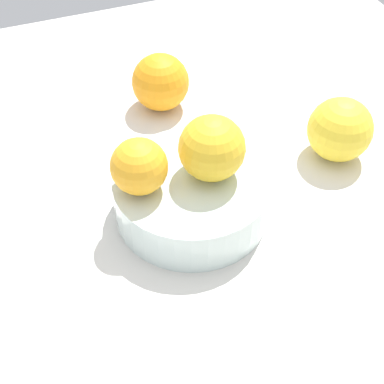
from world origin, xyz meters
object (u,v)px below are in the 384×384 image
at_px(fruit_bowl, 192,196).
at_px(folded_napkin, 292,375).
at_px(orange_in_bowl_0, 139,166).
at_px(orange_in_bowl_1, 211,147).
at_px(orange_loose_0, 340,129).
at_px(orange_loose_1, 161,82).

height_order(fruit_bowl, folded_napkin, fruit_bowl).
relative_size(fruit_bowl, folded_napkin, 1.28).
height_order(fruit_bowl, orange_in_bowl_0, orange_in_bowl_0).
distance_m(fruit_bowl, orange_in_bowl_0, 0.09).
xyz_separation_m(orange_in_bowl_0, folded_napkin, (-0.24, -0.07, -0.09)).
height_order(orange_in_bowl_1, orange_loose_0, orange_in_bowl_1).
height_order(orange_loose_1, folded_napkin, orange_loose_1).
height_order(orange_in_bowl_1, orange_loose_1, orange_in_bowl_1).
relative_size(orange_in_bowl_1, orange_loose_1, 0.91).
xyz_separation_m(fruit_bowl, orange_in_bowl_1, (0.00, -0.02, 0.07)).
relative_size(orange_loose_0, orange_loose_1, 1.02).
bearing_deg(fruit_bowl, orange_in_bowl_0, 82.43).
xyz_separation_m(fruit_bowl, orange_loose_1, (0.22, -0.04, 0.01)).
distance_m(orange_in_bowl_1, folded_napkin, 0.25).
bearing_deg(orange_in_bowl_1, orange_loose_0, -82.73).
distance_m(fruit_bowl, folded_napkin, 0.24).
bearing_deg(orange_in_bowl_0, orange_loose_1, -24.84).
height_order(orange_in_bowl_0, orange_loose_0, orange_in_bowl_0).
distance_m(orange_loose_0, folded_napkin, 0.34).
xyz_separation_m(fruit_bowl, orange_in_bowl_0, (0.01, 0.06, 0.06)).
distance_m(orange_in_bowl_0, folded_napkin, 0.27).
bearing_deg(orange_in_bowl_1, fruit_bowl, 92.98).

